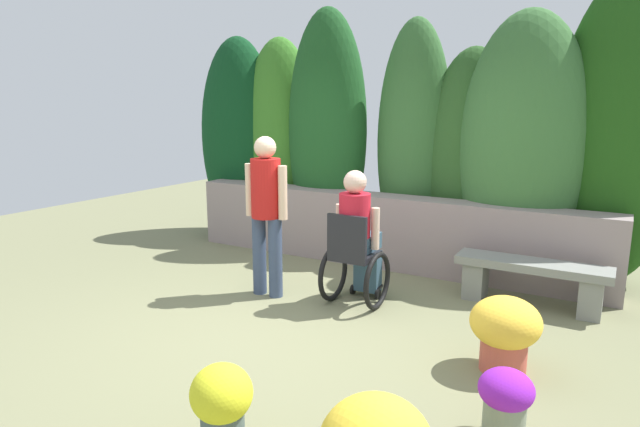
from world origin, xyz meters
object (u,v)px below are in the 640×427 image
Objects in this scene: person_standing_companion at (266,206)px; flower_pot_purple_near at (505,329)px; flower_pot_red_accent at (505,399)px; person_in_wheelchair at (357,242)px; flower_pot_terracotta_by_wall at (222,404)px; stone_bench at (531,277)px.

person_standing_companion is 2.88× the size of flower_pot_purple_near.
person_in_wheelchair is at bearing 138.40° from flower_pot_red_accent.
flower_pot_terracotta_by_wall is at bearing -144.96° from flower_pot_red_accent.
flower_pot_red_accent is at bearing -40.63° from person_in_wheelchair.
person_in_wheelchair is at bearing 26.67° from person_standing_companion.
flower_pot_red_accent is (0.22, -2.31, -0.05)m from stone_bench.
stone_bench is at bearing 28.32° from person_in_wheelchair.
person_standing_companion reaches higher than flower_pot_red_accent.
person_in_wheelchair reaches higher than flower_pot_terracotta_by_wall.
stone_bench is 2.32m from flower_pot_red_accent.
stone_bench is 1.72m from person_in_wheelchair.
stone_bench is 2.65× the size of flower_pot_terracotta_by_wall.
stone_bench is 3.33× the size of flower_pot_red_accent.
flower_pot_red_accent is at bearing -14.23° from person_standing_companion.
flower_pot_purple_near is at bearing -80.17° from stone_bench.
person_standing_companion reaches higher than flower_pot_terracotta_by_wall.
person_standing_companion reaches higher than person_in_wheelchair.
flower_pot_purple_near reaches higher than flower_pot_terracotta_by_wall.
person_in_wheelchair reaches higher than flower_pot_purple_near.
stone_bench is at bearing 34.90° from person_standing_companion.
flower_pot_terracotta_by_wall is at bearing -123.22° from flower_pot_purple_near.
person_standing_companion is at bearing -149.02° from stone_bench.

